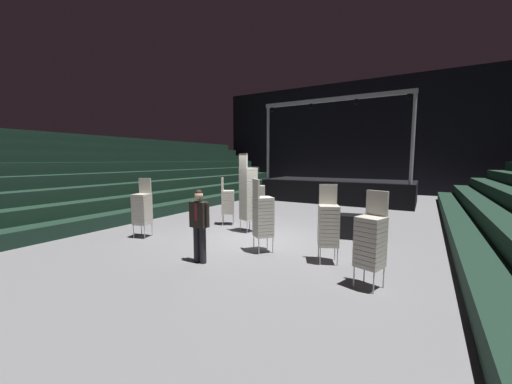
# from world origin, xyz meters

# --- Properties ---
(ground_plane) EXTENTS (22.00, 30.00, 0.10)m
(ground_plane) POSITION_xyz_m (0.00, 0.00, -0.05)
(ground_plane) COLOR slate
(arena_end_wall) EXTENTS (22.00, 0.30, 8.00)m
(arena_end_wall) POSITION_xyz_m (0.00, 15.00, 4.00)
(arena_end_wall) COLOR black
(arena_end_wall) RESTS_ON ground_plane
(bleacher_bank_left) EXTENTS (6.00, 24.00, 3.60)m
(bleacher_bank_left) POSITION_xyz_m (-8.00, 1.00, 1.80)
(bleacher_bank_left) COLOR black
(bleacher_bank_left) RESTS_ON ground_plane
(stage_riser) EXTENTS (7.96, 3.40, 5.53)m
(stage_riser) POSITION_xyz_m (0.00, 9.24, 0.67)
(stage_riser) COLOR black
(stage_riser) RESTS_ON ground_plane
(man_with_tie) EXTENTS (0.57, 0.24, 1.69)m
(man_with_tie) POSITION_xyz_m (-0.07, -2.47, 0.95)
(man_with_tie) COLOR black
(man_with_tie) RESTS_ON ground_plane
(chair_stack_front_left) EXTENTS (0.57, 0.57, 2.56)m
(chair_stack_front_left) POSITION_xyz_m (-0.65, 0.60, 1.28)
(chair_stack_front_left) COLOR #B2B5BA
(chair_stack_front_left) RESTS_ON ground_plane
(chair_stack_front_right) EXTENTS (0.54, 0.54, 1.79)m
(chair_stack_front_right) POSITION_xyz_m (-3.07, -1.62, 0.90)
(chair_stack_front_right) COLOR #B2B5BA
(chair_stack_front_right) RESTS_ON ground_plane
(chair_stack_mid_left) EXTENTS (0.57, 0.57, 1.79)m
(chair_stack_mid_left) POSITION_xyz_m (-1.43, 2.66, 0.90)
(chair_stack_mid_left) COLOR #B2B5BA
(chair_stack_mid_left) RESTS_ON ground_plane
(chair_stack_mid_right) EXTENTS (0.58, 0.58, 1.79)m
(chair_stack_mid_right) POSITION_xyz_m (2.47, -0.99, 0.90)
(chair_stack_mid_right) COLOR #B2B5BA
(chair_stack_mid_right) RESTS_ON ground_plane
(chair_stack_mid_centre) EXTENTS (0.62, 0.62, 1.88)m
(chair_stack_mid_centre) POSITION_xyz_m (0.79, -1.03, 0.94)
(chair_stack_mid_centre) COLOR #B2B5BA
(chair_stack_mid_centre) RESTS_ON ground_plane
(chair_stack_rear_left) EXTENTS (0.61, 0.61, 1.71)m
(chair_stack_rear_left) POSITION_xyz_m (-1.86, 1.14, 0.86)
(chair_stack_rear_left) COLOR #B2B5BA
(chair_stack_rear_left) RESTS_ON ground_plane
(chair_stack_rear_right) EXTENTS (0.56, 0.56, 1.79)m
(chair_stack_rear_right) POSITION_xyz_m (3.53, -1.94, 0.90)
(chair_stack_rear_right) COLOR #B2B5BA
(chair_stack_rear_right) RESTS_ON ground_plane
(chair_stack_rear_centre) EXTENTS (0.57, 0.57, 1.71)m
(chair_stack_rear_centre) POSITION_xyz_m (-2.54, 3.95, 0.86)
(chair_stack_rear_centre) COLOR #B2B5BA
(chair_stack_rear_centre) RESTS_ON ground_plane
(equipment_road_case) EXTENTS (1.00, 0.77, 0.71)m
(equipment_road_case) POSITION_xyz_m (2.53, 1.50, 0.35)
(equipment_road_case) COLOR black
(equipment_road_case) RESTS_ON ground_plane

